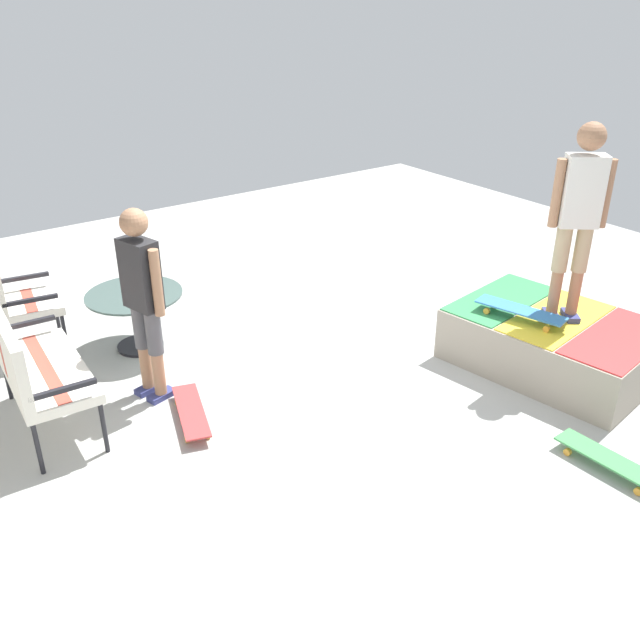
# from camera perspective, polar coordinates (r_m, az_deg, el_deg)

# --- Properties ---
(ground_plane) EXTENTS (12.00, 12.00, 0.10)m
(ground_plane) POSITION_cam_1_polar(r_m,az_deg,el_deg) (5.87, 2.11, -7.03)
(ground_plane) COLOR #A8A8A3
(skate_ramp) EXTENTS (1.97, 2.12, 0.50)m
(skate_ramp) POSITION_cam_1_polar(r_m,az_deg,el_deg) (6.58, 19.00, -1.65)
(skate_ramp) COLOR gray
(skate_ramp) RESTS_ON ground_plane
(patio_bench) EXTENTS (1.28, 0.62, 1.02)m
(patio_bench) POSITION_cam_1_polar(r_m,az_deg,el_deg) (5.62, -23.22, -3.14)
(patio_bench) COLOR black
(patio_bench) RESTS_ON ground_plane
(patio_chair_near_house) EXTENTS (0.69, 0.64, 1.02)m
(patio_chair_near_house) POSITION_cam_1_polar(r_m,az_deg,el_deg) (6.88, -24.19, 2.03)
(patio_chair_near_house) COLOR black
(patio_chair_near_house) RESTS_ON ground_plane
(patio_table) EXTENTS (0.90, 0.90, 0.57)m
(patio_table) POSITION_cam_1_polar(r_m,az_deg,el_deg) (6.68, -15.13, 0.86)
(patio_table) COLOR black
(patio_table) RESTS_ON ground_plane
(person_watching) EXTENTS (0.47, 0.30, 1.66)m
(person_watching) POSITION_cam_1_polar(r_m,az_deg,el_deg) (5.63, -14.60, 2.25)
(person_watching) COLOR navy
(person_watching) RESTS_ON ground_plane
(person_skater) EXTENTS (0.36, 0.40, 1.71)m
(person_skater) POSITION_cam_1_polar(r_m,az_deg,el_deg) (6.10, 20.83, 8.63)
(person_skater) COLOR navy
(person_skater) RESTS_ON skate_ramp
(skateboard_by_bench) EXTENTS (0.82, 0.43, 0.10)m
(skateboard_by_bench) POSITION_cam_1_polar(r_m,az_deg,el_deg) (5.63, -10.72, -7.53)
(skateboard_by_bench) COLOR #B23838
(skateboard_by_bench) RESTS_ON ground_plane
(skateboard_spare) EXTENTS (0.81, 0.23, 0.10)m
(skateboard_spare) POSITION_cam_1_polar(r_m,az_deg,el_deg) (5.45, 23.00, -10.73)
(skateboard_spare) COLOR #3F8C4C
(skateboard_spare) RESTS_ON ground_plane
(skateboard_on_ramp) EXTENTS (0.82, 0.40, 0.10)m
(skateboard_on_ramp) POSITION_cam_1_polar(r_m,az_deg,el_deg) (6.27, 16.40, 0.75)
(skateboard_on_ramp) COLOR #3372B2
(skateboard_on_ramp) RESTS_ON skate_ramp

